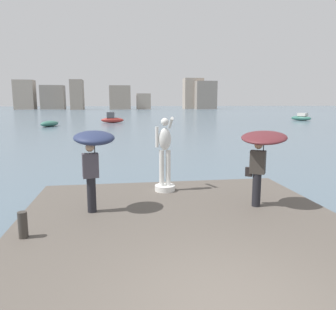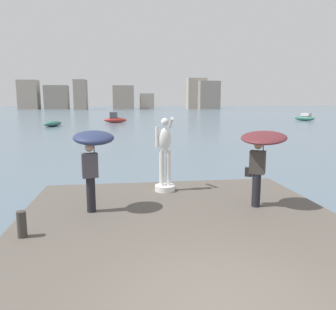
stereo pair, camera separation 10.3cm
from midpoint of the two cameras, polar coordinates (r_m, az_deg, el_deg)
name	(u,v)px [view 2 (the right image)]	position (r m, az deg, el deg)	size (l,w,h in m)	color
ground_plane	(134,125)	(43.88, -5.97, 5.22)	(400.00, 400.00, 0.00)	slate
pier	(193,254)	(6.58, 4.97, -17.00)	(7.68, 10.01, 0.40)	#564F47
statue_white_figure	(165,160)	(9.88, -0.25, -0.90)	(0.62, 0.87, 2.28)	white
onlooker_left	(93,149)	(8.11, -12.77, 1.12)	(1.17, 1.19, 2.07)	black
onlooker_right	(262,148)	(8.61, 16.49, 1.24)	(1.59, 1.59, 2.02)	black
mooring_bollard	(22,224)	(7.30, -23.97, -11.08)	(0.19, 0.19, 0.54)	#38332D
boat_near	(115,119)	(49.69, -9.27, 6.27)	(3.42, 1.22, 1.59)	#9E2D28
boat_mid	(305,118)	(59.06, 22.99, 6.07)	(2.92, 3.71, 1.26)	#336B5B
boat_far	(53,124)	(44.22, -19.57, 5.24)	(2.47, 3.82, 0.73)	#336B5B
distant_skyline	(122,96)	(141.54, -8.02, 10.28)	(84.37, 12.84, 13.40)	#A89989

